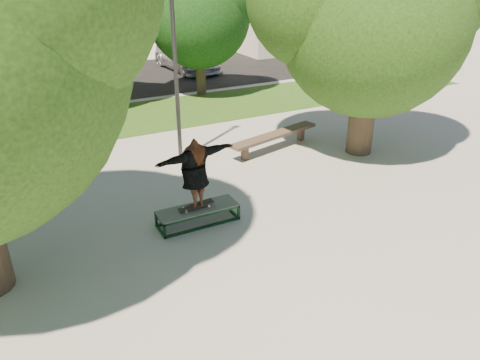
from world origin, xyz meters
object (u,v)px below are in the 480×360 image
car_grey (43,68)px  car_silver_b (186,56)px  tree_right (370,10)px  car_dark (14,73)px  bench (274,136)px  grind_box (198,215)px  lamppost (174,50)px

car_grey → car_silver_b: (7.11, 0.18, -0.06)m
tree_right → car_dark: 16.24m
car_dark → bench: bearing=-52.3°
tree_right → car_silver_b: tree_right is taller
grind_box → lamppost: bearing=74.6°
tree_right → lamppost: tree_right is taller
lamppost → car_grey: 11.79m
bench → car_grey: car_grey is taller
bench → car_silver_b: car_silver_b is taller
lamppost → car_dark: 12.30m
tree_right → car_dark: tree_right is taller
car_dark → lamppost: bearing=-62.9°
bench → car_dark: bearing=103.8°
tree_right → car_grey: size_ratio=1.16×
tree_right → car_silver_b: size_ratio=1.30×
car_silver_b → tree_right: bearing=-93.4°
grind_box → car_silver_b: bearing=69.0°
bench → car_grey: (-5.15, 11.94, 0.35)m
tree_right → car_dark: bearing=122.3°
bench → car_silver_b: size_ratio=0.67×
tree_right → grind_box: size_ratio=3.62×
car_dark → car_silver_b: bearing=9.8°
lamppost → car_grey: bearing=101.5°
tree_right → grind_box: tree_right is taller
tree_right → bench: (-2.08, 1.29, -3.66)m
car_dark → car_grey: 1.29m
grind_box → car_grey: 15.04m
car_grey → lamppost: bearing=-75.7°
tree_right → grind_box: (-5.92, -1.74, -3.90)m
car_dark → grind_box: bearing=-70.5°
grind_box → car_silver_b: (5.80, 15.15, 0.54)m
grind_box → car_silver_b: 16.24m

